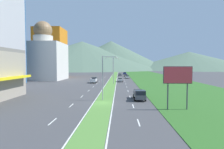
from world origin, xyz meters
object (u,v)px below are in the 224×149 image
object	(u,v)px
car_4	(125,73)
pickup_truck_1	(139,95)
car_0	(127,77)
car_1	(120,80)
car_3	(120,75)
billboard_roadside	(178,78)
street_lamp_mid	(113,69)
pickup_truck_0	(94,80)
car_2	(126,75)
street_lamp_near	(104,75)
street_lamp_far	(114,67)

from	to	relation	value
car_4	pickup_truck_1	world-z (taller)	pickup_truck_1
car_0	car_4	distance (m)	38.33
car_1	car_3	size ratio (longest dim) A/B	1.02
billboard_roadside	car_4	size ratio (longest dim) A/B	1.47
street_lamp_mid	pickup_truck_1	distance (m)	30.31
billboard_roadside	car_3	xyz separation A→B (m)	(-8.24, 86.11, -4.11)
car_0	pickup_truck_0	bearing A→B (deg)	-29.78
car_1	pickup_truck_0	size ratio (longest dim) A/B	0.76
street_lamp_mid	car_3	xyz separation A→B (m)	(2.74, 48.83, -4.66)
billboard_roadside	car_2	xyz separation A→B (m)	(-4.91, 80.93, -4.13)
pickup_truck_0	car_3	bearing A→B (deg)	-12.76
car_1	car_2	xyz separation A→B (m)	(3.41, 34.47, -0.06)
car_0	billboard_roadside	bearing A→B (deg)	4.11
street_lamp_near	car_0	distance (m)	59.08
car_1	pickup_truck_0	bearing A→B (deg)	-67.10
street_lamp_mid	billboard_roadside	world-z (taller)	street_lamp_mid
street_lamp_near	street_lamp_far	world-z (taller)	street_lamp_far
car_1	car_2	world-z (taller)	car_1
car_2	billboard_roadside	bearing A→B (deg)	3.47
street_lamp_near	car_3	bearing A→B (deg)	87.63
street_lamp_near	car_2	world-z (taller)	street_lamp_near
car_1	street_lamp_mid	bearing A→B (deg)	-16.09
car_1	billboard_roadside	bearing A→B (deg)	10.16
billboard_roadside	pickup_truck_0	world-z (taller)	billboard_roadside
street_lamp_near	pickup_truck_1	size ratio (longest dim) A/B	1.56
car_1	pickup_truck_1	distance (m)	38.69
car_4	pickup_truck_0	xyz separation A→B (m)	(-13.20, -61.81, 0.21)
car_1	street_lamp_far	bearing A→B (deg)	-171.18
street_lamp_near	car_1	xyz separation A→B (m)	(3.18, 39.23, -4.12)
street_lamp_near	car_3	world-z (taller)	street_lamp_near
car_0	pickup_truck_1	bearing A→B (deg)	-0.08
billboard_roadside	car_1	bearing A→B (deg)	100.16
car_0	car_4	size ratio (longest dim) A/B	0.95
street_lamp_near	car_4	xyz separation A→B (m)	(6.54, 96.88, -4.12)
car_1	car_0	bearing A→B (deg)	169.45
car_0	pickup_truck_0	world-z (taller)	pickup_truck_0
street_lamp_far	car_2	world-z (taller)	street_lamp_far
street_lamp_mid	car_0	bearing A→B (deg)	77.64
billboard_roadside	car_2	distance (m)	81.19
street_lamp_near	car_4	bearing A→B (deg)	86.14
street_lamp_far	car_1	xyz separation A→B (m)	(3.25, -20.94, -5.02)
street_lamp_near	street_lamp_far	distance (m)	60.17
car_3	car_4	size ratio (longest dim) A/B	0.91
pickup_truck_1	street_lamp_near	bearing A→B (deg)	-84.04
car_2	street_lamp_near	bearing A→B (deg)	-5.11
car_0	car_2	bearing A→B (deg)	-179.31
street_lamp_mid	pickup_truck_0	world-z (taller)	street_lamp_mid
street_lamp_near	pickup_truck_0	xyz separation A→B (m)	(-6.66, 35.07, -3.91)
street_lamp_near	pickup_truck_1	distance (m)	7.79
car_2	pickup_truck_1	bearing A→B (deg)	0.08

